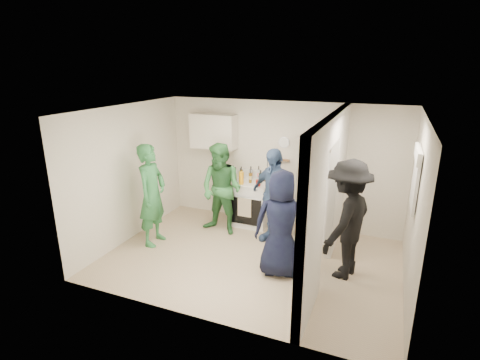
# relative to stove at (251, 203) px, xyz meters

# --- Properties ---
(floor) EXTENTS (4.80, 4.80, 0.00)m
(floor) POSITION_rel_stove_xyz_m (0.51, -1.37, -0.46)
(floor) COLOR tan
(floor) RESTS_ON ground
(wall_back) EXTENTS (4.80, 0.00, 4.80)m
(wall_back) POSITION_rel_stove_xyz_m (0.51, 0.33, 0.79)
(wall_back) COLOR silver
(wall_back) RESTS_ON floor
(wall_front) EXTENTS (4.80, 0.00, 4.80)m
(wall_front) POSITION_rel_stove_xyz_m (0.51, -3.07, 0.79)
(wall_front) COLOR silver
(wall_front) RESTS_ON floor
(wall_left) EXTENTS (0.00, 3.40, 3.40)m
(wall_left) POSITION_rel_stove_xyz_m (-1.89, -1.37, 0.79)
(wall_left) COLOR silver
(wall_left) RESTS_ON floor
(wall_right) EXTENTS (0.00, 3.40, 3.40)m
(wall_right) POSITION_rel_stove_xyz_m (2.91, -1.37, 0.79)
(wall_right) COLOR silver
(wall_right) RESTS_ON floor
(ceiling) EXTENTS (4.80, 4.80, 0.00)m
(ceiling) POSITION_rel_stove_xyz_m (0.51, -1.37, 2.04)
(ceiling) COLOR white
(ceiling) RESTS_ON wall_back
(partition_pier_back) EXTENTS (0.12, 1.20, 2.50)m
(partition_pier_back) POSITION_rel_stove_xyz_m (1.71, -0.27, 0.79)
(partition_pier_back) COLOR silver
(partition_pier_back) RESTS_ON floor
(partition_pier_front) EXTENTS (0.12, 1.20, 2.50)m
(partition_pier_front) POSITION_rel_stove_xyz_m (1.71, -2.47, 0.79)
(partition_pier_front) COLOR silver
(partition_pier_front) RESTS_ON floor
(partition_header) EXTENTS (0.12, 1.00, 0.40)m
(partition_header) POSITION_rel_stove_xyz_m (1.71, -1.37, 1.84)
(partition_header) COLOR silver
(partition_header) RESTS_ON partition_pier_back
(stove) EXTENTS (0.77, 0.64, 0.91)m
(stove) POSITION_rel_stove_xyz_m (0.00, 0.00, 0.00)
(stove) COLOR white
(stove) RESTS_ON floor
(upper_cabinet) EXTENTS (0.95, 0.34, 0.70)m
(upper_cabinet) POSITION_rel_stove_xyz_m (-0.89, 0.15, 1.39)
(upper_cabinet) COLOR silver
(upper_cabinet) RESTS_ON wall_back
(fridge) EXTENTS (0.71, 0.69, 1.73)m
(fridge) POSITION_rel_stove_xyz_m (1.41, -0.03, 0.41)
(fridge) COLOR white
(fridge) RESTS_ON floor
(wicker_basket) EXTENTS (0.35, 0.25, 0.15)m
(wicker_basket) POSITION_rel_stove_xyz_m (1.31, 0.02, 1.34)
(wicker_basket) COLOR brown
(wicker_basket) RESTS_ON fridge
(blue_bowl) EXTENTS (0.24, 0.24, 0.11)m
(blue_bowl) POSITION_rel_stove_xyz_m (1.31, 0.02, 1.47)
(blue_bowl) COLOR #162398
(blue_bowl) RESTS_ON wicker_basket
(yellow_cup_stack_top) EXTENTS (0.09, 0.09, 0.25)m
(yellow_cup_stack_top) POSITION_rel_stove_xyz_m (1.63, -0.13, 1.39)
(yellow_cup_stack_top) COLOR orange
(yellow_cup_stack_top) RESTS_ON fridge
(wall_clock) EXTENTS (0.22, 0.02, 0.22)m
(wall_clock) POSITION_rel_stove_xyz_m (0.56, 0.31, 1.24)
(wall_clock) COLOR white
(wall_clock) RESTS_ON wall_back
(spice_shelf) EXTENTS (0.35, 0.08, 0.03)m
(spice_shelf) POSITION_rel_stove_xyz_m (0.51, 0.28, 0.89)
(spice_shelf) COLOR olive
(spice_shelf) RESTS_ON wall_back
(nook_window) EXTENTS (0.03, 0.70, 0.80)m
(nook_window) POSITION_rel_stove_xyz_m (2.89, -1.17, 1.19)
(nook_window) COLOR black
(nook_window) RESTS_ON wall_right
(nook_window_frame) EXTENTS (0.04, 0.76, 0.86)m
(nook_window_frame) POSITION_rel_stove_xyz_m (2.88, -1.17, 1.19)
(nook_window_frame) COLOR white
(nook_window_frame) RESTS_ON wall_right
(nook_valance) EXTENTS (0.04, 0.82, 0.18)m
(nook_valance) POSITION_rel_stove_xyz_m (2.85, -1.17, 1.54)
(nook_valance) COLOR white
(nook_valance) RESTS_ON wall_right
(yellow_cup_stack_stove) EXTENTS (0.09, 0.09, 0.25)m
(yellow_cup_stack_stove) POSITION_rel_stove_xyz_m (-0.12, -0.22, 0.58)
(yellow_cup_stack_stove) COLOR #FFAA15
(yellow_cup_stack_stove) RESTS_ON stove
(red_cup) EXTENTS (0.09, 0.09, 0.12)m
(red_cup) POSITION_rel_stove_xyz_m (0.22, -0.20, 0.52)
(red_cup) COLOR #B11A0B
(red_cup) RESTS_ON stove
(person_green_left) EXTENTS (0.49, 0.71, 1.86)m
(person_green_left) POSITION_rel_stove_xyz_m (-1.35, -1.45, 0.47)
(person_green_left) COLOR #317B42
(person_green_left) RESTS_ON floor
(person_green_center) EXTENTS (0.94, 0.78, 1.77)m
(person_green_center) POSITION_rel_stove_xyz_m (-0.39, -0.57, 0.43)
(person_green_center) COLOR #367C46
(person_green_center) RESTS_ON floor
(person_denim) EXTENTS (1.12, 0.89, 1.77)m
(person_denim) POSITION_rel_stove_xyz_m (0.64, -0.58, 0.43)
(person_denim) COLOR #39567D
(person_denim) RESTS_ON floor
(person_navy) EXTENTS (0.93, 0.72, 1.69)m
(person_navy) POSITION_rel_stove_xyz_m (1.10, -1.61, 0.39)
(person_navy) COLOR black
(person_navy) RESTS_ON floor
(person_nook) EXTENTS (1.02, 1.35, 1.86)m
(person_nook) POSITION_rel_stove_xyz_m (2.02, -1.27, 0.47)
(person_nook) COLOR black
(person_nook) RESTS_ON floor
(bottle_a) EXTENTS (0.06, 0.06, 0.25)m
(bottle_a) POSITION_rel_stove_xyz_m (-0.26, 0.13, 0.58)
(bottle_a) COLOR brown
(bottle_a) RESTS_ON stove
(bottle_b) EXTENTS (0.06, 0.06, 0.28)m
(bottle_b) POSITION_rel_stove_xyz_m (-0.20, -0.08, 0.60)
(bottle_b) COLOR #18481A
(bottle_b) RESTS_ON stove
(bottle_c) EXTENTS (0.08, 0.08, 0.27)m
(bottle_c) POSITION_rel_stove_xyz_m (-0.07, 0.17, 0.59)
(bottle_c) COLOR #B2BCC1
(bottle_c) RESTS_ON stove
(bottle_d) EXTENTS (0.06, 0.06, 0.26)m
(bottle_d) POSITION_rel_stove_xyz_m (0.01, -0.06, 0.59)
(bottle_d) COLOR brown
(bottle_d) RESTS_ON stove
(bottle_e) EXTENTS (0.06, 0.06, 0.29)m
(bottle_e) POSITION_rel_stove_xyz_m (0.10, 0.17, 0.60)
(bottle_e) COLOR #AFBAC2
(bottle_e) RESTS_ON stove
(bottle_f) EXTENTS (0.06, 0.06, 0.26)m
(bottle_f) POSITION_rel_stove_xyz_m (0.20, 0.00, 0.59)
(bottle_f) COLOR #163C1D
(bottle_f) RESTS_ON stove
(bottle_g) EXTENTS (0.06, 0.06, 0.27)m
(bottle_g) POSITION_rel_stove_xyz_m (0.26, 0.15, 0.59)
(bottle_g) COLOR olive
(bottle_g) RESTS_ON stove
(bottle_h) EXTENTS (0.07, 0.07, 0.30)m
(bottle_h) POSITION_rel_stove_xyz_m (-0.29, -0.12, 0.61)
(bottle_h) COLOR silver
(bottle_h) RESTS_ON stove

